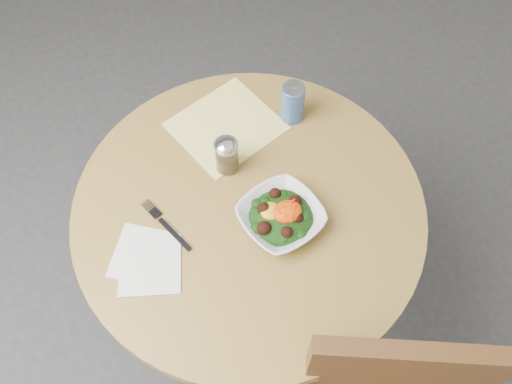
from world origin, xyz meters
TOP-DOWN VIEW (x-y plane):
  - ground at (0.00, 0.00)m, footprint 6.00×6.00m
  - table at (0.00, 0.00)m, footprint 0.90×0.90m
  - cloth_napkin at (0.03, 0.26)m, footprint 0.33×0.32m
  - paper_napkins at (-0.28, -0.05)m, footprint 0.20×0.23m
  - salad_bowl at (0.06, -0.07)m, footprint 0.24×0.24m
  - fork at (-0.21, 0.03)m, footprint 0.08×0.18m
  - spice_shaker at (-0.01, 0.13)m, footprint 0.06×0.06m
  - beverage_can at (0.21, 0.23)m, footprint 0.06×0.06m

SIDE VIEW (x-z plane):
  - ground at x=0.00m, z-range 0.00..0.00m
  - table at x=0.00m, z-range 0.18..0.93m
  - cloth_napkin at x=0.03m, z-range 0.75..0.75m
  - paper_napkins at x=-0.28m, z-range 0.75..0.75m
  - fork at x=-0.21m, z-range 0.75..0.76m
  - salad_bowl at x=0.06m, z-range 0.74..0.81m
  - spice_shaker at x=-0.01m, z-range 0.75..0.86m
  - beverage_can at x=0.21m, z-range 0.75..0.87m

